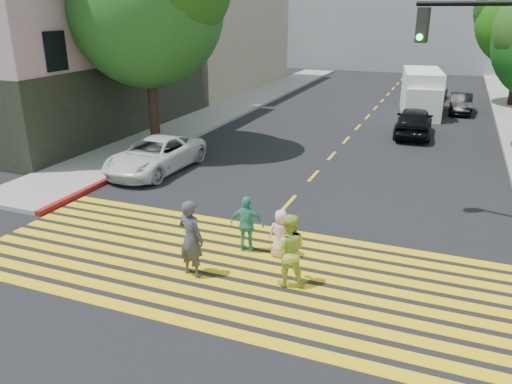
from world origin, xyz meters
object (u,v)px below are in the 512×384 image
Objects in this scene: pedestrian_extra at (247,224)px; white_sedan at (155,155)px; dark_car_near at (414,121)px; tree_left at (148,0)px; pedestrian_child at (281,234)px; pedestrian_woman at (288,250)px; pedestrian_man at (191,239)px; silver_car at (430,90)px; dark_car_parked at (461,103)px; white_van at (421,94)px.

white_sedan is at bearing -47.62° from pedestrian_extra.
tree_left is at bearing 30.28° from dark_car_near.
pedestrian_child is 0.30× the size of dark_car_near.
pedestrian_child is 0.83× the size of pedestrian_extra.
pedestrian_woman reaches higher than dark_car_near.
pedestrian_woman is 0.37× the size of white_sedan.
pedestrian_man reaches higher than silver_car.
tree_left is 2.03× the size of silver_car.
pedestrian_extra is at bearing -99.95° from pedestrian_man.
dark_car_parked is (12.83, 13.94, -5.79)m from tree_left.
dark_car_near reaches higher than white_sedan.
pedestrian_man is (7.07, -9.74, -5.42)m from tree_left.
dark_car_parked is (2.14, 7.15, -0.15)m from dark_car_near.
pedestrian_extra is 0.36× the size of dark_car_near.
pedestrian_man is at bearing 88.43° from silver_car.
dark_car_parked is (4.11, 21.98, -0.05)m from pedestrian_child.
tree_left is 6.70m from white_sedan.
pedestrian_child is at bearing -101.05° from dark_car_parked.
dark_car_parked is (5.01, 22.04, -0.18)m from pedestrian_extra.
pedestrian_man is at bearing 36.19° from pedestrian_child.
silver_car reaches higher than dark_car_parked.
silver_car is 0.81× the size of white_van.
pedestrian_woman is 27.59m from silver_car.
pedestrian_child is at bearing -33.41° from white_sedan.
dark_car_parked is (5.76, 23.68, -0.37)m from pedestrian_man.
white_van reaches higher than pedestrian_extra.
white_sedan is (-7.55, 6.30, -0.22)m from pedestrian_woman.
white_sedan is at bearing -123.58° from dark_car_parked.
pedestrian_woman is 21.89m from white_van.
white_sedan is 23.08m from silver_car.
white_van is at bearing -90.70° from dark_car_near.
pedestrian_man is 2.31m from pedestrian_woman.
pedestrian_child is 0.22× the size of white_van.
white_van is (-0.25, -5.70, 0.56)m from silver_car.
white_van reaches higher than silver_car.
dark_car_near is at bearing -87.72° from pedestrian_man.
dark_car_parked is at bearing -108.78° from dark_car_near.
white_sedan is (-6.93, 5.05, 0.02)m from pedestrian_child.
white_sedan is 17.86m from white_van.
pedestrian_extra reaches higher than dark_car_parked.
pedestrian_woman is (9.34, -9.29, -5.50)m from tree_left.
pedestrian_woman is 0.49× the size of dark_car_parked.
dark_car_parked is at bearing -116.86° from pedestrian_woman.
tree_left is 17.19m from white_van.
pedestrian_man is 24.37m from dark_car_parked.
pedestrian_extra is 22.60m from dark_car_parked.
pedestrian_extra is at bearing 89.57° from silver_car.
tree_left is at bearing -53.35° from pedestrian_extra.
dark_car_near is 1.20× the size of dark_car_parked.
dark_car_near reaches higher than silver_car.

